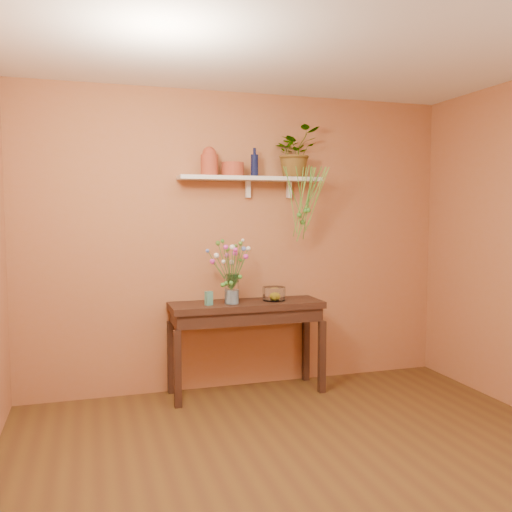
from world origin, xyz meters
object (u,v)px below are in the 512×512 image
object	(u,v)px
terracotta_jug	(209,162)
blue_bottle	(255,165)
spider_plant	(295,152)
glass_bowl	(274,294)
sideboard	(247,315)
glass_vase	(232,291)
bouquet	(230,259)

from	to	relation	value
terracotta_jug	blue_bottle	size ratio (longest dim) A/B	0.99
spider_plant	glass_bowl	world-z (taller)	spider_plant
spider_plant	sideboard	bearing A→B (deg)	-167.43
terracotta_jug	spider_plant	distance (m)	0.81
sideboard	glass_bowl	bearing A→B (deg)	1.85
sideboard	glass_vase	world-z (taller)	glass_vase
glass_vase	bouquet	world-z (taller)	bouquet
terracotta_jug	spider_plant	bearing A→B (deg)	1.85
sideboard	spider_plant	distance (m)	1.55
sideboard	terracotta_jug	bearing A→B (deg)	164.79
glass_vase	blue_bottle	bearing A→B (deg)	28.35
spider_plant	glass_bowl	size ratio (longest dim) A/B	2.25
blue_bottle	glass_vase	size ratio (longest dim) A/B	0.97
terracotta_jug	glass_bowl	distance (m)	1.31
terracotta_jug	sideboard	bearing A→B (deg)	-15.21
blue_bottle	spider_plant	world-z (taller)	spider_plant
sideboard	bouquet	xyz separation A→B (m)	(-0.15, -0.03, 0.51)
sideboard	blue_bottle	size ratio (longest dim) A/B	5.41
terracotta_jug	bouquet	xyz separation A→B (m)	(0.16, -0.12, -0.85)
blue_bottle	glass_bowl	world-z (taller)	blue_bottle
sideboard	bouquet	world-z (taller)	bouquet
blue_bottle	spider_plant	bearing A→B (deg)	3.57
blue_bottle	glass_bowl	bearing A→B (deg)	-25.76
bouquet	sideboard	bearing A→B (deg)	12.60
glass_bowl	terracotta_jug	bearing A→B (deg)	172.44
blue_bottle	glass_vase	world-z (taller)	blue_bottle
terracotta_jug	spider_plant	world-z (taller)	spider_plant
bouquet	spider_plant	bearing A→B (deg)	12.58
spider_plant	glass_vase	xyz separation A→B (m)	(-0.64, -0.16, -1.23)
glass_bowl	glass_vase	bearing A→B (deg)	-172.11
bouquet	glass_bowl	size ratio (longest dim) A/B	2.16
sideboard	glass_vase	size ratio (longest dim) A/B	5.23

